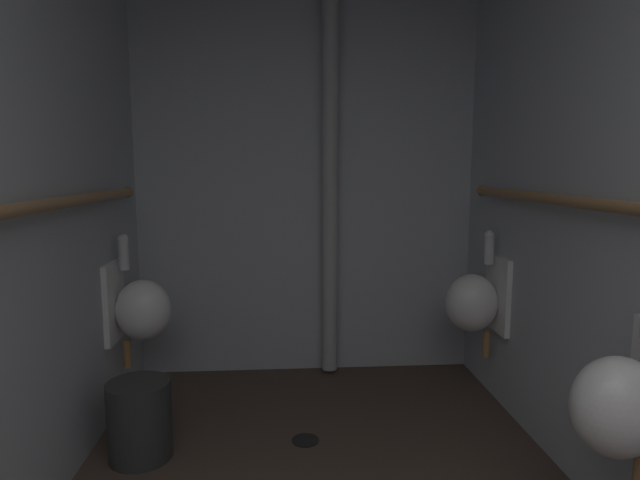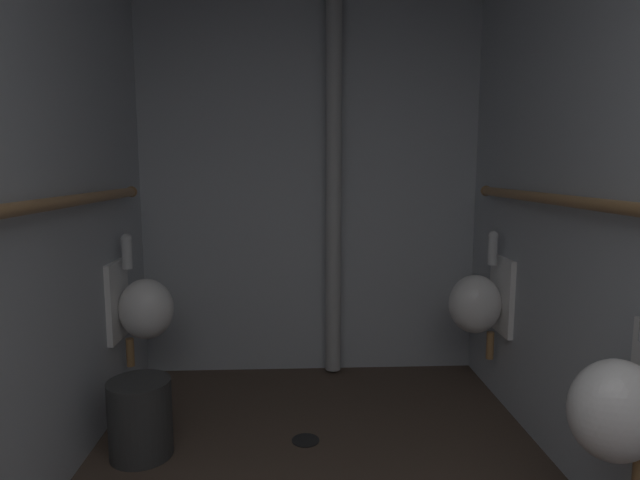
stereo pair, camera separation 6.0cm
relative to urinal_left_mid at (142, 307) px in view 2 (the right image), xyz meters
The scene contains 7 objects.
wall_back 1.36m from the urinal_left_mid, 32.42° to the left, with size 2.33×0.06×2.71m, color #B2B8BF.
urinal_left_mid is the anchor object (origin of this frame).
urinal_right_mid 2.33m from the urinal_left_mid, 34.85° to the right, with size 0.32×0.30×0.76m.
urinal_right_far 1.91m from the urinal_left_mid, ahead, with size 0.32×0.30×0.76m.
standpipe_back_wall 1.43m from the urinal_left_mid, 24.25° to the left, with size 0.10×0.10×2.66m, color #B2B2B2.
floor_drain 1.15m from the urinal_left_mid, 23.60° to the right, with size 0.14×0.14×0.01m, color black.
waste_bin 0.65m from the urinal_left_mid, 77.25° to the right, with size 0.30×0.30×0.37m, color #2D2D2D.
Camera 2 is at (-0.10, 0.29, 1.37)m, focal length 29.69 mm.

